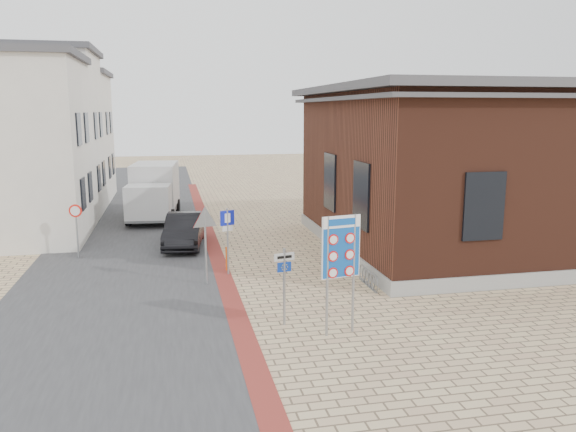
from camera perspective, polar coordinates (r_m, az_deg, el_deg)
name	(u,v)px	position (r m, az deg, el deg)	size (l,w,h in m)	color
ground	(307,315)	(16.40, 1.98, -10.01)	(120.00, 120.00, 0.00)	tan
road_strip	(137,222)	(30.49, -15.10, -0.63)	(7.00, 60.00, 0.02)	#38383A
curb_strip	(211,240)	(25.61, -7.82, -2.47)	(0.60, 40.00, 0.02)	maroon
brick_building	(472,165)	(25.42, 18.17, 4.94)	(13.00, 13.00, 6.80)	gray
townhouse_near	(0,148)	(27.89, -27.24, 6.16)	(7.40, 6.40, 8.30)	silver
townhouse_mid	(31,133)	(33.70, -24.67, 7.63)	(7.40, 6.40, 9.10)	silver
townhouse_far	(53,136)	(39.59, -22.77, 7.50)	(7.40, 6.40, 8.30)	silver
bike_rack	(368,278)	(19.06, 8.17, -6.30)	(0.08, 1.80, 0.60)	slate
sedan	(184,230)	(24.67, -10.50, -1.41)	(1.49, 4.27, 1.41)	black
box_truck	(154,191)	(31.10, -13.48, 2.48)	(2.85, 5.83, 2.94)	slate
border_sign	(341,249)	(14.47, 5.40, -3.37)	(1.07, 0.24, 3.17)	gray
essen_sign	(284,275)	(15.24, -0.38, -6.05)	(0.58, 0.16, 2.16)	gray
parking_sign	(228,230)	(19.92, -6.17, -1.43)	(0.51, 0.22, 2.41)	gray
yield_sign	(205,226)	(18.80, -8.43, -0.99)	(0.93, 0.27, 2.64)	gray
speed_sign	(76,223)	(23.58, -20.70, -0.65)	(0.51, 0.12, 2.18)	gray
bollard	(227,259)	(20.68, -6.24, -4.36)	(0.08, 0.08, 0.90)	#FF5A0D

